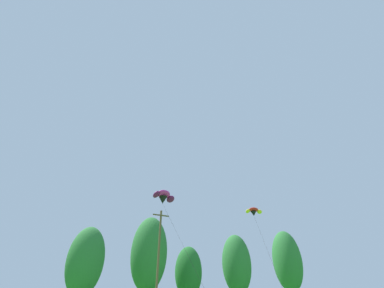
% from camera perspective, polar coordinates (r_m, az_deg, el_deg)
% --- Properties ---
extents(treeline_tree_c, '(4.78, 4.78, 11.04)m').
position_cam_1_polar(treeline_tree_c, '(40.19, -22.36, -22.62)').
color(treeline_tree_c, '#472D19').
rests_on(treeline_tree_c, ground_plane).
extents(treeline_tree_d, '(5.53, 5.53, 13.80)m').
position_cam_1_polar(treeline_tree_d, '(43.80, -9.42, -22.57)').
color(treeline_tree_d, '#472D19').
rests_on(treeline_tree_d, ground_plane).
extents(treeline_tree_e, '(4.55, 4.55, 10.20)m').
position_cam_1_polar(treeline_tree_e, '(48.83, -0.80, -26.28)').
color(treeline_tree_e, '#472D19').
rests_on(treeline_tree_e, ground_plane).
extents(treeline_tree_f, '(5.28, 5.28, 12.87)m').
position_cam_1_polar(treeline_tree_f, '(53.07, 9.77, -24.48)').
color(treeline_tree_f, '#472D19').
rests_on(treeline_tree_f, ground_plane).
extents(treeline_tree_g, '(5.81, 5.81, 14.87)m').
position_cam_1_polar(treeline_tree_g, '(61.98, 20.18, -22.90)').
color(treeline_tree_g, '#472D19').
rests_on(treeline_tree_g, ground_plane).
extents(utility_pole, '(2.20, 0.26, 12.26)m').
position_cam_1_polar(utility_pole, '(34.06, -7.42, -23.85)').
color(utility_pole, brown).
rests_on(utility_pole, ground_plane).
extents(parafoil_kite_high_magenta, '(2.76, 9.52, 10.63)m').
position_cam_1_polar(parafoil_kite_high_magenta, '(26.32, -6.30, -11.48)').
color(parafoil_kite_high_magenta, '#D12893').
extents(parafoil_kite_mid_red_yellow, '(6.74, 9.82, 10.72)m').
position_cam_1_polar(parafoil_kite_mid_red_yellow, '(34.45, 13.40, -14.26)').
color(parafoil_kite_mid_red_yellow, red).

